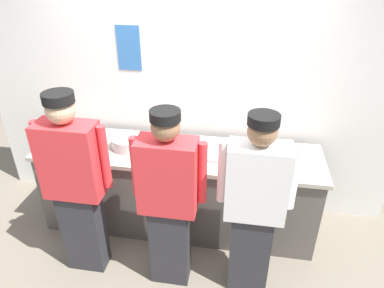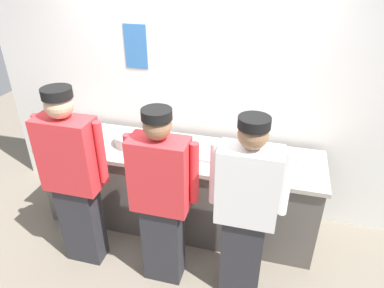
% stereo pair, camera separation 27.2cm
% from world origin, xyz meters
% --- Properties ---
extents(ground_plane, '(9.00, 9.00, 0.00)m').
position_xyz_m(ground_plane, '(0.00, 0.00, 0.00)').
color(ground_plane, slate).
extents(wall_back, '(4.31, 0.11, 2.61)m').
position_xyz_m(wall_back, '(-0.00, 0.85, 1.31)').
color(wall_back, white).
rests_on(wall_back, ground).
extents(prep_counter, '(2.75, 0.70, 0.89)m').
position_xyz_m(prep_counter, '(0.00, 0.37, 0.45)').
color(prep_counter, '#56514C').
rests_on(prep_counter, ground).
extents(chef_near_left, '(0.61, 0.24, 1.70)m').
position_xyz_m(chef_near_left, '(-0.71, -0.30, 0.91)').
color(chef_near_left, '#2D2D33').
rests_on(chef_near_left, ground).
extents(chef_center, '(0.59, 0.24, 1.63)m').
position_xyz_m(chef_center, '(0.07, -0.32, 0.87)').
color(chef_center, '#2D2D33').
rests_on(chef_center, ground).
extents(chef_far_right, '(0.59, 0.24, 1.63)m').
position_xyz_m(chef_far_right, '(0.74, -0.29, 0.87)').
color(chef_far_right, '#2D2D33').
rests_on(chef_far_right, ground).
extents(plate_stack_front, '(0.20, 0.20, 0.07)m').
position_xyz_m(plate_stack_front, '(-0.11, 0.49, 0.93)').
color(plate_stack_front, white).
rests_on(plate_stack_front, prep_counter).
extents(plate_stack_rear, '(0.20, 0.20, 0.06)m').
position_xyz_m(plate_stack_rear, '(0.91, 0.39, 0.92)').
color(plate_stack_rear, white).
rests_on(plate_stack_rear, prep_counter).
extents(mixing_bowl_steel, '(0.31, 0.31, 0.11)m').
position_xyz_m(mixing_bowl_steel, '(-0.48, 0.36, 0.95)').
color(mixing_bowl_steel, '#B7BABF').
rests_on(mixing_bowl_steel, prep_counter).
extents(sheet_tray, '(0.54, 0.38, 0.02)m').
position_xyz_m(sheet_tray, '(0.35, 0.38, 0.90)').
color(sheet_tray, '#B7BABF').
rests_on(sheet_tray, prep_counter).
extents(squeeze_bottle_primary, '(0.06, 0.06, 0.19)m').
position_xyz_m(squeeze_bottle_primary, '(-0.18, 0.15, 0.98)').
color(squeeze_bottle_primary, '#E5E066').
rests_on(squeeze_bottle_primary, prep_counter).
extents(squeeze_bottle_secondary, '(0.05, 0.05, 0.18)m').
position_xyz_m(squeeze_bottle_secondary, '(-0.06, 0.25, 0.98)').
color(squeeze_bottle_secondary, orange).
rests_on(squeeze_bottle_secondary, prep_counter).
extents(squeeze_bottle_spare, '(0.06, 0.06, 0.21)m').
position_xyz_m(squeeze_bottle_spare, '(-0.88, 0.18, 0.99)').
color(squeeze_bottle_spare, orange).
rests_on(squeeze_bottle_spare, prep_counter).
extents(ramekin_green_sauce, '(0.10, 0.10, 0.04)m').
position_xyz_m(ramekin_green_sauce, '(-0.82, 0.32, 0.92)').
color(ramekin_green_sauce, white).
rests_on(ramekin_green_sauce, prep_counter).
extents(ramekin_red_sauce, '(0.08, 0.08, 0.05)m').
position_xyz_m(ramekin_red_sauce, '(0.64, 0.20, 0.92)').
color(ramekin_red_sauce, white).
rests_on(ramekin_red_sauce, prep_counter).
extents(ramekin_orange_sauce, '(0.09, 0.09, 0.04)m').
position_xyz_m(ramekin_orange_sauce, '(1.14, 0.47, 0.92)').
color(ramekin_orange_sauce, white).
rests_on(ramekin_orange_sauce, prep_counter).
extents(ramekin_yellow_sauce, '(0.09, 0.09, 0.04)m').
position_xyz_m(ramekin_yellow_sauce, '(0.70, 0.42, 0.91)').
color(ramekin_yellow_sauce, white).
rests_on(ramekin_yellow_sauce, prep_counter).
extents(deli_cup, '(0.09, 0.09, 0.09)m').
position_xyz_m(deli_cup, '(-1.10, 0.47, 0.94)').
color(deli_cup, white).
rests_on(deli_cup, prep_counter).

